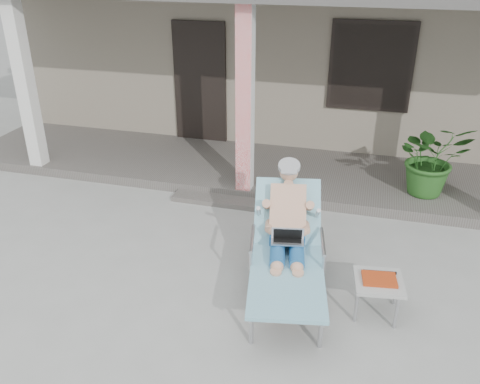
% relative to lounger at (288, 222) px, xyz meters
% --- Properties ---
extents(ground, '(60.00, 60.00, 0.00)m').
position_rel_lounger_xyz_m(ground, '(-0.99, -0.16, -0.79)').
color(ground, '#9E9E99').
rests_on(ground, ground).
extents(house, '(10.40, 5.40, 3.30)m').
position_rel_lounger_xyz_m(house, '(-0.99, 6.33, 0.87)').
color(house, gray).
rests_on(house, ground).
extents(porch_deck, '(10.00, 2.00, 0.15)m').
position_rel_lounger_xyz_m(porch_deck, '(-0.99, 2.84, -0.72)').
color(porch_deck, '#605B56').
rests_on(porch_deck, ground).
extents(porch_step, '(2.00, 0.30, 0.07)m').
position_rel_lounger_xyz_m(porch_step, '(-0.99, 1.69, -0.76)').
color(porch_step, '#605B56').
rests_on(porch_step, ground).
extents(lounger, '(1.08, 2.05, 1.29)m').
position_rel_lounger_xyz_m(lounger, '(0.00, 0.00, 0.00)').
color(lounger, '#B7B7BC').
rests_on(lounger, ground).
extents(side_table, '(0.54, 0.54, 0.43)m').
position_rel_lounger_xyz_m(side_table, '(0.98, -0.24, -0.43)').
color(side_table, '#A4A49F').
rests_on(side_table, ground).
extents(potted_palm, '(1.16, 1.07, 1.09)m').
position_rel_lounger_xyz_m(potted_palm, '(1.61, 2.51, -0.10)').
color(potted_palm, '#26591E').
rests_on(potted_palm, porch_deck).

